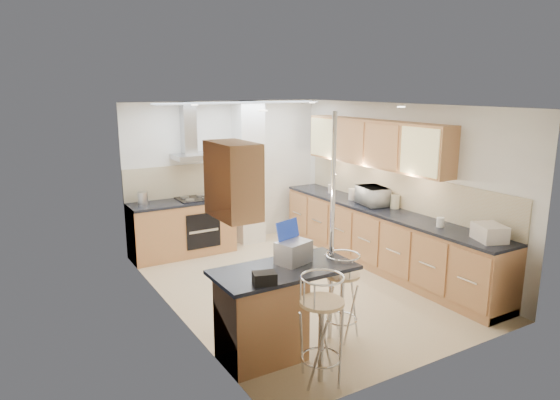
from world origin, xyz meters
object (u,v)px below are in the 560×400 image
microwave (373,196)px  bar_stool_end (342,296)px  laptop (293,252)px  bread_bin (490,233)px  bar_stool_near (321,329)px

microwave → bar_stool_end: (-1.96, -1.78, -0.57)m
microwave → laptop: microwave is taller
bar_stool_end → bread_bin: size_ratio=2.57×
microwave → bar_stool_end: 2.70m
bar_stool_near → bread_bin: (2.62, 0.21, 0.48)m
bar_stool_end → microwave: bearing=0.3°
laptop → bar_stool_near: (-0.14, -0.71, -0.52)m
bar_stool_near → bread_bin: bread_bin is taller
bar_stool_end → bread_bin: bearing=-52.9°
laptop → bread_bin: (2.49, -0.50, -0.04)m
bar_stool_end → bread_bin: bread_bin is taller
microwave → bar_stool_near: 3.59m
microwave → bar_stool_near: size_ratio=0.49×
microwave → bread_bin: bearing=-170.9°
microwave → bar_stool_near: bearing=141.5°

